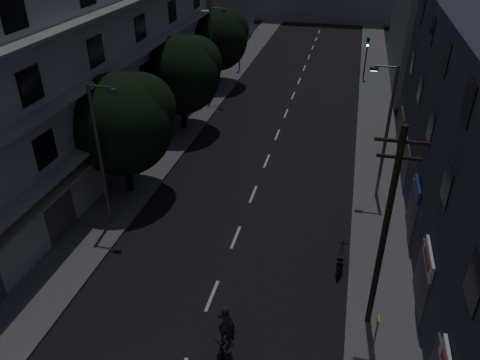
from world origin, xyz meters
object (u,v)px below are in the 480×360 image
at_px(motorcycle, 340,261).
at_px(bus_stop_sign, 376,333).
at_px(utility_pole, 385,230).
at_px(cyclist, 226,335).

bearing_deg(motorcycle, bus_stop_sign, -72.40).
bearing_deg(bus_stop_sign, motorcycle, 104.34).
bearing_deg(bus_stop_sign, utility_pole, 91.60).
xyz_separation_m(bus_stop_sign, motorcycle, (-1.42, 5.54, -1.40)).
height_order(bus_stop_sign, motorcycle, bus_stop_sign).
relative_size(utility_pole, motorcycle, 4.61).
bearing_deg(utility_pole, bus_stop_sign, -88.40).
distance_m(utility_pole, motorcycle, 5.60).
height_order(utility_pole, motorcycle, utility_pole).
bearing_deg(bus_stop_sign, cyclist, -175.47).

